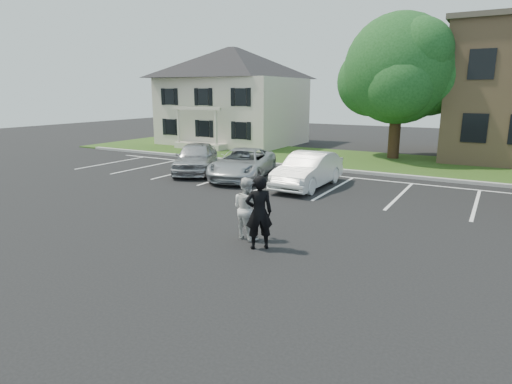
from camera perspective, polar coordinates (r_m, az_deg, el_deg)
ground_plane at (r=12.22m, az=-2.35°, el=-6.65°), size 90.00×90.00×0.00m
curb at (r=22.94m, az=13.80°, el=2.58°), size 40.00×0.30×0.15m
grass_strip at (r=26.76m, az=16.21°, el=3.84°), size 44.00×8.00×0.08m
stall_lines at (r=19.70m, az=15.20°, el=0.59°), size 34.00×5.36×0.01m
house at (r=35.33m, az=-3.08°, el=12.66°), size 10.30×9.22×7.60m
tree at (r=28.32m, az=18.76°, el=14.95°), size 7.80×7.20×8.80m
man_black_suit at (r=11.42m, az=0.40°, el=-2.74°), size 0.88×0.85×2.02m
man_white_shirt at (r=12.25m, az=-1.27°, el=-2.18°), size 1.02×0.89×1.80m
car_silver_west at (r=22.62m, az=-8.01°, el=4.56°), size 3.84×5.04×1.60m
car_silver_minivan at (r=21.02m, az=-1.77°, el=3.80°), size 3.64×5.62×1.44m
car_white_sedan at (r=19.10m, az=6.95°, el=2.91°), size 1.66×4.68×1.54m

